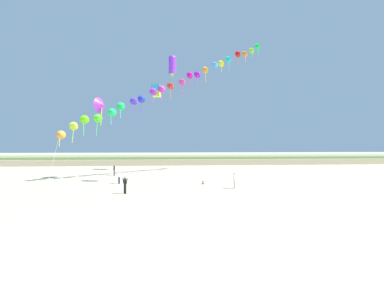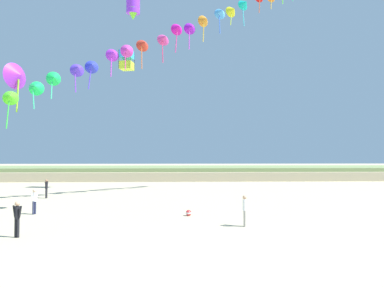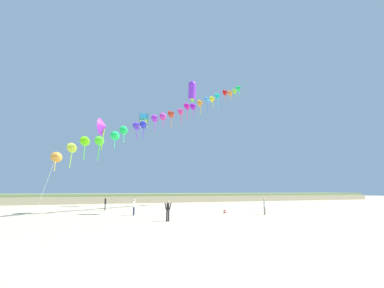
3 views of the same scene
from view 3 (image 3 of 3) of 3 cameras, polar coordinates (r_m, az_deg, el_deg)
name	(u,v)px [view 3 (image 3 of 3)]	position (r m, az deg, el deg)	size (l,w,h in m)	color
ground_plane	(262,223)	(20.74, 15.38, -16.63)	(240.00, 240.00, 0.00)	#C1B28E
dune_ridge	(149,198)	(59.14, -9.60, -11.67)	(120.00, 13.93, 1.80)	tan
person_near_left	(168,209)	(21.21, -5.39, -14.22)	(0.55, 0.32, 1.64)	black
person_near_right	(134,206)	(26.70, -12.78, -13.27)	(0.34, 0.52, 1.59)	#282D4C
person_mid_center	(264,205)	(27.88, 15.79, -12.97)	(0.22, 0.57, 1.62)	gray
person_far_left	(105,203)	(34.31, -18.70, -12.26)	(0.22, 0.57, 1.62)	black
kite_banner_string	(177,111)	(37.60, -3.38, 7.28)	(30.71, 12.51, 22.38)	orange
large_kite_low_lead	(144,120)	(43.43, -10.65, 5.17)	(1.57, 1.57, 2.04)	#C7EB30
large_kite_mid_trail	(192,91)	(30.34, 0.05, 11.71)	(0.98, 1.10, 2.62)	#8430E6
large_kite_high_solo	(103,127)	(31.61, -19.10, 3.67)	(1.58, 2.20, 3.85)	#A22ED9
beach_ball	(225,211)	(29.06, 7.31, -14.64)	(0.36, 0.36, 0.36)	red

